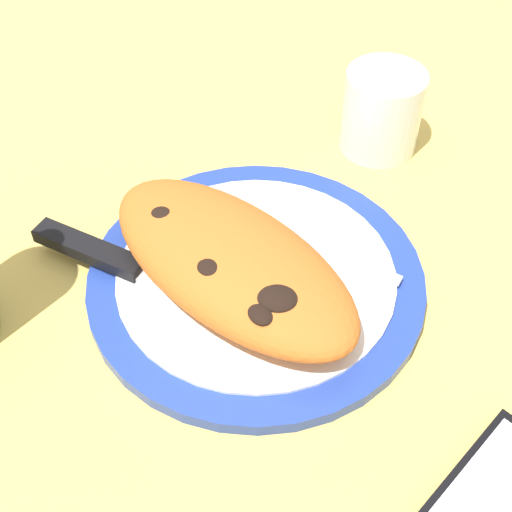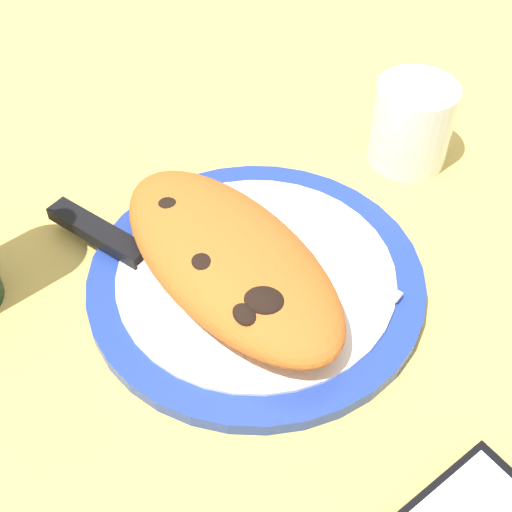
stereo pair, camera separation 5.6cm
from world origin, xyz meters
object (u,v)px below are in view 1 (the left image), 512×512
knife (121,263)px  water_glass (383,116)px  calzone (231,262)px  smartphone (499,502)px  plate (256,279)px  fork (290,237)px

knife → water_glass: bearing=-109.3°
calzone → water_glass: size_ratio=3.16×
knife → water_glass: water_glass is taller
knife → smartphone: size_ratio=1.87×
water_glass → smartphone: bearing=128.4°
plate → calzone: 4.00cm
water_glass → plate: bearing=89.6°
fork → knife: (9.76, 10.36, 0.29)cm
smartphone → knife: bearing=-2.7°
plate → fork: bearing=-93.3°
calzone → smartphone: size_ratio=2.00×
calzone → water_glass: (-1.15, -24.05, -0.53)cm
fork → water_glass: water_glass is taller
water_glass → fork: bearing=90.4°
calzone → knife: calzone is taller
plate → knife: bearing=30.3°
fork → water_glass: bearing=-89.6°
fork → smartphone: (-23.00, 11.89, -1.17)cm
water_glass → calzone: bearing=87.3°
knife → smartphone: knife is taller
fork → knife: size_ratio=0.70×
plate → calzone: bearing=63.7°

